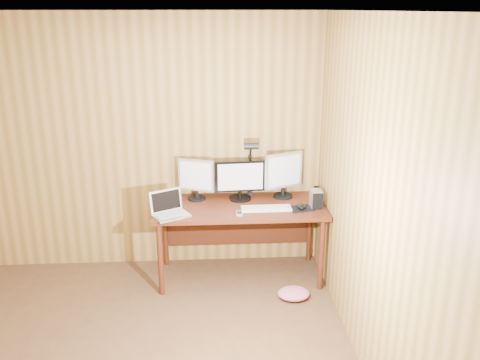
{
  "coord_description": "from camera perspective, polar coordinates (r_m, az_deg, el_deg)",
  "views": [
    {
      "loc": [
        0.66,
        -2.82,
        2.51
      ],
      "look_at": [
        0.93,
        1.58,
        1.02
      ],
      "focal_mm": 38.0,
      "sensor_mm": 36.0,
      "label": 1
    }
  ],
  "objects": [
    {
      "name": "desk",
      "position": [
        4.91,
        -0.09,
        -3.88
      ],
      "size": [
        1.6,
        0.7,
        0.75
      ],
      "color": "#4B1E0F",
      "rests_on": "floor"
    },
    {
      "name": "mouse",
      "position": [
        4.74,
        6.86,
        -2.95
      ],
      "size": [
        0.1,
        0.13,
        0.04
      ],
      "primitive_type": "ellipsoid",
      "rotation": [
        0.0,
        0.0,
        0.18
      ],
      "color": "black",
      "rests_on": "mousepad"
    },
    {
      "name": "keyboard",
      "position": [
        4.71,
        2.96,
        -3.19
      ],
      "size": [
        0.46,
        0.15,
        0.02
      ],
      "rotation": [
        0.0,
        0.0,
        0.01
      ],
      "color": "white",
      "rests_on": "desk"
    },
    {
      "name": "phone",
      "position": [
        4.6,
        -0.06,
        -3.75
      ],
      "size": [
        0.06,
        0.11,
        0.02
      ],
      "rotation": [
        0.0,
        0.0,
        -0.05
      ],
      "color": "silver",
      "rests_on": "desk"
    },
    {
      "name": "monitor_center",
      "position": [
        4.88,
        0.02,
        0.02
      ],
      "size": [
        0.49,
        0.22,
        0.39
      ],
      "rotation": [
        0.0,
        0.0,
        0.07
      ],
      "color": "black",
      "rests_on": "desk"
    },
    {
      "name": "hard_drive",
      "position": [
        4.78,
        8.54,
        -2.1
      ],
      "size": [
        0.1,
        0.15,
        0.16
      ],
      "rotation": [
        0.0,
        0.0,
        0.01
      ],
      "color": "silver",
      "rests_on": "desk"
    },
    {
      "name": "monitor_left",
      "position": [
        4.89,
        -4.94,
        0.17
      ],
      "size": [
        0.35,
        0.17,
        0.4
      ],
      "rotation": [
        0.0,
        0.0,
        -0.33
      ],
      "color": "black",
      "rests_on": "desk"
    },
    {
      "name": "desk_lamp",
      "position": [
        4.91,
        1.21,
        2.21
      ],
      "size": [
        0.14,
        0.2,
        0.6
      ],
      "rotation": [
        0.0,
        0.0,
        0.14
      ],
      "color": "black",
      "rests_on": "desk"
    },
    {
      "name": "laptop",
      "position": [
        4.61,
        -7.99,
        -3.26
      ],
      "size": [
        0.38,
        0.35,
        0.22
      ],
      "rotation": [
        0.0,
        0.0,
        0.49
      ],
      "color": "silver",
      "rests_on": "desk"
    },
    {
      "name": "speaker",
      "position": [
        4.98,
        8.56,
        -1.45
      ],
      "size": [
        0.06,
        0.06,
        0.13
      ],
      "primitive_type": "cylinder",
      "color": "black",
      "rests_on": "desk"
    },
    {
      "name": "mousepad",
      "position": [
        4.75,
        6.85,
        -3.21
      ],
      "size": [
        0.25,
        0.22,
        0.0
      ],
      "primitive_type": "cube",
      "rotation": [
        0.0,
        0.0,
        0.23
      ],
      "color": "black",
      "rests_on": "desk"
    },
    {
      "name": "fabric_pile",
      "position": [
        4.77,
        6.03,
        -12.56
      ],
      "size": [
        0.36,
        0.32,
        0.09
      ],
      "primitive_type": null,
      "rotation": [
        0.0,
        0.0,
        0.33
      ],
      "color": "#D96891",
      "rests_on": "floor"
    },
    {
      "name": "monitor_right",
      "position": [
        4.94,
        4.91,
        0.7
      ],
      "size": [
        0.38,
        0.19,
        0.45
      ],
      "rotation": [
        0.0,
        0.0,
        0.4
      ],
      "color": "black",
      "rests_on": "desk"
    },
    {
      "name": "room_shell",
      "position": [
        3.16,
        -15.31,
        -5.56
      ],
      "size": [
        4.0,
        4.0,
        4.0
      ],
      "color": "brown",
      "rests_on": "ground"
    }
  ]
}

